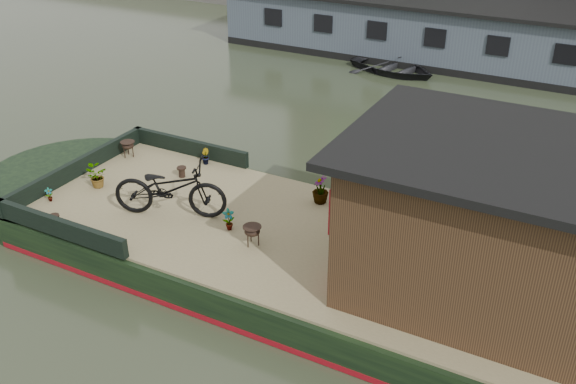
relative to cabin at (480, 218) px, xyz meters
The scene contains 18 objects.
ground 2.88m from the cabin, behind, with size 120.00×120.00×0.00m, color #273220.
houseboat_hull 3.87m from the cabin, behind, with size 14.01×4.02×0.60m.
houseboat_deck 2.52m from the cabin, behind, with size 11.80×3.80×0.05m, color #8A7E55.
bow_bulwark 7.33m from the cabin, behind, with size 3.00×4.00×0.35m.
cabin is the anchor object (origin of this frame).
bicycle 5.46m from the cabin, behind, with size 0.73×2.09×1.10m, color black.
potted_plant_a 4.32m from the cabin, behind, with size 0.22×0.15×0.41m, color #9A4B2C.
potted_plant_b 6.41m from the cabin, 164.55° to the left, with size 0.19×0.15×0.34m, color brown.
potted_plant_c 7.47m from the cabin, behind, with size 0.41×0.36×0.46m, color #A0322E.
potted_plant_d 3.57m from the cabin, 157.67° to the left, with size 0.31×0.31×0.56m, color brown.
potted_plant_e 7.94m from the cabin, behind, with size 0.15×0.10×0.28m, color #9B3F2D.
brazier_front 3.76m from the cabin, behind, with size 0.34×0.34×0.37m, color black, non-canonical shape.
brazier_rear 7.95m from the cabin, behind, with size 0.33×0.33×0.36m, color black, non-canonical shape.
bollard_port 6.34m from the cabin, behind, with size 0.19×0.19×0.22m, color black.
bollard_stbd 7.31m from the cabin, 166.39° to the right, with size 0.19×0.19×0.21m, color black.
dinghy 12.78m from the cabin, 114.99° to the left, with size 2.16×3.02×0.63m, color black.
far_houseboat 14.20m from the cabin, 98.88° to the left, with size 20.40×4.40×2.11m.
quay 20.67m from the cabin, 96.09° to the left, with size 60.00×6.00×0.90m, color #47443F.
Camera 1 is at (3.50, -8.43, 6.67)m, focal length 40.00 mm.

